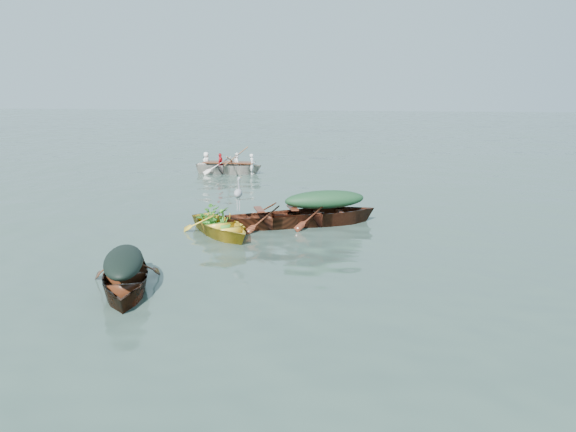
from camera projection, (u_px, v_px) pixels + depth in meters
name	position (u px, v px, depth m)	size (l,w,h in m)	color
ground	(267.00, 256.00, 13.20)	(140.00, 140.00, 0.00)	#344940
yellow_dinghy	(222.00, 235.00, 15.01)	(1.45, 3.35, 0.91)	yellow
dark_covered_boat	(126.00, 291.00, 10.97)	(1.34, 3.62, 0.90)	#4E2112
green_tarp_boat	(324.00, 224.00, 16.16)	(1.33, 4.28, 0.99)	#522513
open_wooden_boat	(276.00, 227.00, 15.83)	(1.23, 3.96, 0.90)	brown
rowed_boat	(229.00, 174.00, 25.15)	(1.25, 4.18, 0.99)	beige
dark_tarp_cover	(123.00, 260.00, 10.82)	(0.74, 1.99, 0.40)	black
green_tarp_cover	(325.00, 199.00, 15.99)	(0.73, 2.35, 0.52)	#193E24
thwart_benches	(276.00, 211.00, 15.72)	(0.74, 1.98, 0.04)	#491D11
heron	(238.00, 199.00, 15.12)	(0.28, 0.40, 0.92)	#9A9CA2
dinghy_weeds	(213.00, 204.00, 15.30)	(0.70, 0.90, 0.60)	#2F711D
rowers	(229.00, 154.00, 24.94)	(1.13, 2.92, 0.76)	silver
oars	(229.00, 162.00, 25.02)	(2.60, 0.60, 0.06)	brown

